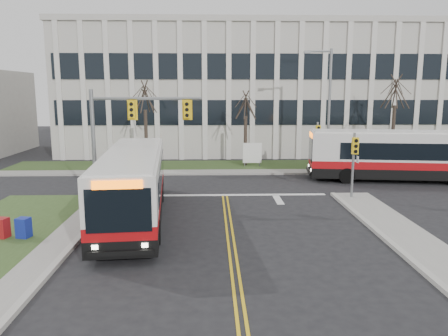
% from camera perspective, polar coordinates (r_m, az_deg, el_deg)
% --- Properties ---
extents(ground, '(120.00, 120.00, 0.00)m').
position_cam_1_polar(ground, '(18.09, 0.93, -9.70)').
color(ground, black).
rests_on(ground, ground).
extents(sidewalk_cross, '(44.00, 1.60, 0.14)m').
position_cam_1_polar(sidewalk_cross, '(33.27, 8.35, -0.50)').
color(sidewalk_cross, '#9E9B93').
rests_on(sidewalk_cross, ground).
extents(building_lawn, '(44.00, 5.00, 0.12)m').
position_cam_1_polar(building_lawn, '(35.99, 7.58, 0.30)').
color(building_lawn, '#344C20').
rests_on(building_lawn, ground).
extents(office_building, '(40.00, 16.00, 12.00)m').
position_cam_1_polar(office_building, '(47.36, 5.40, 9.89)').
color(office_building, beige).
rests_on(office_building, ground).
extents(mast_arm_signal, '(6.11, 0.38, 6.20)m').
position_cam_1_polar(mast_arm_signal, '(24.71, -13.01, 5.50)').
color(mast_arm_signal, slate).
rests_on(mast_arm_signal, ground).
extents(signal_pole_near, '(0.34, 0.39, 3.80)m').
position_cam_1_polar(signal_pole_near, '(25.46, 16.62, 1.49)').
color(signal_pole_near, slate).
rests_on(signal_pole_near, ground).
extents(signal_pole_far, '(0.34, 0.39, 3.80)m').
position_cam_1_polar(signal_pole_far, '(33.57, 12.11, 3.67)').
color(signal_pole_far, slate).
rests_on(signal_pole_far, ground).
extents(streetlight, '(2.15, 0.25, 9.20)m').
position_cam_1_polar(streetlight, '(34.37, 13.31, 8.27)').
color(streetlight, slate).
rests_on(streetlight, ground).
extents(directory_sign, '(1.50, 0.12, 2.00)m').
position_cam_1_polar(directory_sign, '(35.01, 3.71, 1.93)').
color(directory_sign, slate).
rests_on(directory_sign, ground).
extents(tree_left, '(1.80, 1.80, 7.70)m').
position_cam_1_polar(tree_left, '(35.39, -10.29, 8.94)').
color(tree_left, '#42352B').
rests_on(tree_left, ground).
extents(tree_mid, '(1.80, 1.80, 6.82)m').
position_cam_1_polar(tree_mid, '(35.33, 2.86, 8.07)').
color(tree_mid, '#42352B').
rests_on(tree_mid, ground).
extents(tree_right, '(1.80, 1.80, 8.25)m').
position_cam_1_polar(tree_right, '(38.00, 21.49, 9.08)').
color(tree_right, '#42352B').
rests_on(tree_right, ground).
extents(bus_main, '(3.67, 12.22, 3.21)m').
position_cam_1_polar(bus_main, '(21.40, -11.72, -2.32)').
color(bus_main, silver).
rests_on(bus_main, ground).
extents(bus_cross, '(12.84, 4.38, 3.36)m').
position_cam_1_polar(bus_cross, '(32.12, 22.48, 1.36)').
color(bus_cross, silver).
rests_on(bus_cross, ground).
extents(newspaper_box_blue, '(0.60, 0.56, 0.95)m').
position_cam_1_polar(newspaper_box_blue, '(20.02, -24.70, -7.25)').
color(newspaper_box_blue, navy).
rests_on(newspaper_box_blue, ground).
extents(newspaper_box_red, '(0.59, 0.55, 0.95)m').
position_cam_1_polar(newspaper_box_red, '(20.39, -27.01, -7.13)').
color(newspaper_box_red, maroon).
rests_on(newspaper_box_red, ground).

